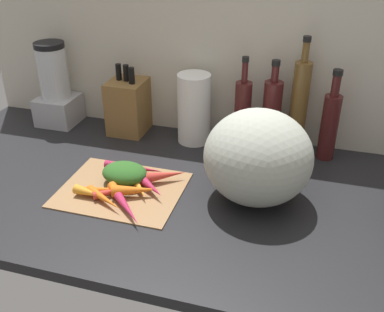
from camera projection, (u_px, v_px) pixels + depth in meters
ground_plane at (184, 193)px, 128.93cm from camera, size 170.00×80.00×3.00cm
wall_back at (218, 48)px, 145.73cm from camera, size 170.00×3.00×60.00cm
cutting_board at (122, 189)px, 127.18cm from camera, size 33.89×27.58×0.80cm
carrot_0 at (128, 209)px, 116.06cm from camera, size 11.44×11.58×2.42cm
carrot_1 at (114, 191)px, 123.58cm from camera, size 10.28×9.28×2.26cm
carrot_2 at (133, 168)px, 134.19cm from camera, size 17.34×3.52×2.63cm
carrot_3 at (147, 170)px, 133.71cm from camera, size 10.43×2.41×2.07cm
carrot_4 at (139, 187)px, 124.81cm from camera, size 9.05×9.88×2.66cm
carrot_5 at (104, 199)px, 120.08cm from camera, size 12.98×8.45×2.60cm
carrot_6 at (137, 171)px, 132.81cm from camera, size 11.25×3.23×2.29cm
carrot_7 at (149, 185)px, 125.10cm from camera, size 12.54×10.81×3.50cm
carrot_8 at (164, 175)px, 129.53cm from camera, size 12.46×9.58×3.45cm
carrot_9 at (108, 190)px, 124.25cm from camera, size 13.73×6.45×2.12cm
carrot_10 at (91, 193)px, 122.23cm from camera, size 10.48×4.10×2.77cm
carrot_11 at (117, 195)px, 121.06cm from camera, size 8.93×9.85×2.97cm
carrot_12 at (136, 190)px, 122.76cm from camera, size 13.31×7.83×3.56cm
carrot_greens_pile at (125, 173)px, 128.59cm from camera, size 13.19×10.14×5.58cm
winter_squash at (258, 157)px, 117.91cm from camera, size 28.69×27.70×25.57cm
knife_block at (129, 106)px, 156.36cm from camera, size 12.18×14.07×24.10cm
blender_appliance at (56, 89)px, 160.76cm from camera, size 13.58×13.58×29.74cm
paper_towel_roll at (194, 109)px, 148.49cm from camera, size 10.89×10.89×23.43cm
bottle_0 at (242, 114)px, 144.11cm from camera, size 5.33×5.33×30.71cm
bottle_1 at (271, 115)px, 142.11cm from camera, size 5.90×5.90×30.27cm
bottle_2 at (299, 106)px, 140.23cm from camera, size 5.39×5.39×37.47cm
bottle_3 at (330, 124)px, 138.31cm from camera, size 5.37×5.37×28.93cm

